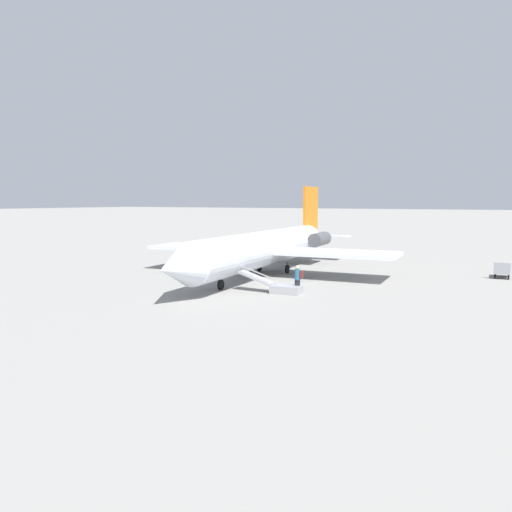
{
  "coord_description": "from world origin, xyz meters",
  "views": [
    {
      "loc": [
        32.77,
        17.88,
        5.67
      ],
      "look_at": [
        2.96,
        1.08,
        1.85
      ],
      "focal_mm": 35.0,
      "sensor_mm": 36.0,
      "label": 1
    }
  ],
  "objects_px": {
    "airplane_main": "(268,247)",
    "boarding_stairs": "(280,287)",
    "luggage_cart": "(502,272)",
    "passenger": "(298,277)"
  },
  "relations": [
    {
      "from": "luggage_cart",
      "to": "passenger",
      "type": "bearing_deg",
      "value": -41.4
    },
    {
      "from": "airplane_main",
      "to": "boarding_stairs",
      "type": "height_order",
      "value": "airplane_main"
    },
    {
      "from": "boarding_stairs",
      "to": "luggage_cart",
      "type": "xyz_separation_m",
      "value": [
        -13.46,
        11.5,
        0.08
      ]
    },
    {
      "from": "airplane_main",
      "to": "passenger",
      "type": "xyz_separation_m",
      "value": [
        6.24,
        5.43,
        -1.08
      ]
    },
    {
      "from": "luggage_cart",
      "to": "airplane_main",
      "type": "bearing_deg",
      "value": -69.47
    },
    {
      "from": "passenger",
      "to": "luggage_cart",
      "type": "xyz_separation_m",
      "value": [
        -13.05,
        10.48,
        -0.54
      ]
    },
    {
      "from": "airplane_main",
      "to": "boarding_stairs",
      "type": "distance_m",
      "value": 8.16
    },
    {
      "from": "airplane_main",
      "to": "boarding_stairs",
      "type": "bearing_deg",
      "value": 28.96
    },
    {
      "from": "passenger",
      "to": "luggage_cart",
      "type": "height_order",
      "value": "passenger"
    },
    {
      "from": "boarding_stairs",
      "to": "luggage_cart",
      "type": "height_order",
      "value": "boarding_stairs"
    }
  ]
}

